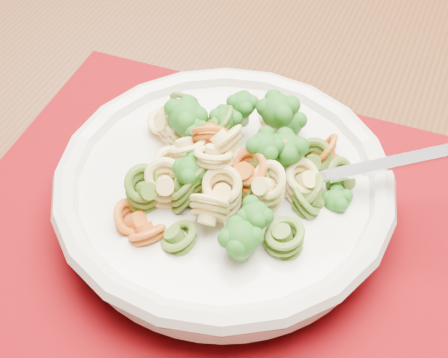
{
  "coord_description": "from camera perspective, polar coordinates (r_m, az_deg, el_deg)",
  "views": [
    {
      "loc": [
        0.05,
        -0.75,
        1.16
      ],
      "look_at": [
        0.05,
        -0.43,
        0.81
      ],
      "focal_mm": 50.0,
      "sensor_mm": 36.0,
      "label": 1
    }
  ],
  "objects": [
    {
      "name": "dining_table",
      "position": [
        0.63,
        3.03,
        -4.89
      ],
      "size": [
        1.55,
        1.29,
        0.76
      ],
      "rotation": [
        0.0,
        0.0,
        -0.39
      ],
      "color": "#572E18",
      "rests_on": "ground"
    },
    {
      "name": "placemat",
      "position": [
        0.48,
        1.32,
        -5.43
      ],
      "size": [
        0.53,
        0.47,
        0.0
      ],
      "primitive_type": "cube",
      "rotation": [
        0.0,
        0.0,
        -0.35
      ],
      "color": "#640404",
      "rests_on": "dining_table"
    },
    {
      "name": "pasta_bowl",
      "position": [
        0.48,
        -0.0,
        -0.82
      ],
      "size": [
        0.26,
        0.26,
        0.05
      ],
      "color": "beige",
      "rests_on": "placemat"
    },
    {
      "name": "pasta_broccoli_heap",
      "position": [
        0.46,
        0.0,
        0.5
      ],
      "size": [
        0.22,
        0.22,
        0.06
      ],
      "primitive_type": null,
      "color": "#E8C772",
      "rests_on": "pasta_bowl"
    },
    {
      "name": "fork",
      "position": [
        0.46,
        6.63,
        -0.35
      ],
      "size": [
        0.18,
        0.03,
        0.08
      ],
      "primitive_type": null,
      "rotation": [
        0.0,
        -0.35,
        -0.02
      ],
      "color": "silver",
      "rests_on": "pasta_bowl"
    }
  ]
}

